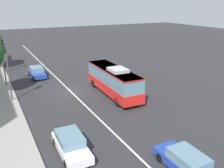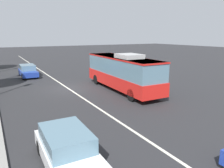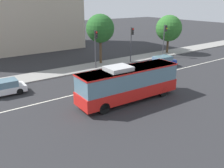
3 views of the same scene
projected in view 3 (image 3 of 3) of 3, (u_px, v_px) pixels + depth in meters
ground_plane at (126, 82)px, 27.41m from camera, size 160.00×160.00×0.00m
sidewalk_kerb at (90, 67)px, 33.44m from camera, size 80.00×3.51×0.14m
lane_centre_line at (126, 82)px, 27.41m from camera, size 76.00×0.16×0.01m
transit_bus at (129, 82)px, 21.86m from camera, size 10.07×2.81×3.46m
sedan_blue at (162, 62)px, 33.54m from camera, size 4.53×1.88×1.46m
sedan_white at (2, 88)px, 23.50m from camera, size 4.54×1.91×1.46m
traffic_light_near_corner at (132, 39)px, 34.73m from camera, size 0.33×0.62×5.20m
traffic_light_mid_block at (165, 35)px, 38.16m from camera, size 0.32×0.62×5.20m
traffic_light_far_corner at (96, 43)px, 31.31m from camera, size 0.34×0.62×5.20m
street_tree_kerbside_left at (100, 29)px, 33.62m from camera, size 3.99×3.99×7.11m
street_tree_kerbside_centre at (169, 28)px, 40.82m from camera, size 4.41×4.41×6.53m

